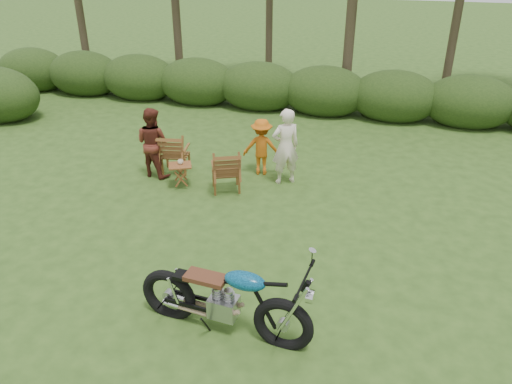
% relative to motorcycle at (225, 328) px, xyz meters
% --- Properties ---
extents(ground, '(80.00, 80.00, 0.00)m').
position_rel_motorcycle_xyz_m(ground, '(-0.08, 0.57, 0.00)').
color(ground, '#2B4717').
rests_on(ground, ground).
extents(motorcycle, '(2.38, 1.09, 1.32)m').
position_rel_motorcycle_xyz_m(motorcycle, '(0.00, 0.00, 0.00)').
color(motorcycle, '#0E80BD').
rests_on(motorcycle, ground).
extents(lawn_chair_right, '(0.83, 0.83, 0.92)m').
position_rel_motorcycle_xyz_m(lawn_chair_right, '(-1.27, 3.93, 0.00)').
color(lawn_chair_right, brown).
rests_on(lawn_chair_right, ground).
extents(lawn_chair_left, '(0.74, 0.74, 0.94)m').
position_rel_motorcycle_xyz_m(lawn_chair_left, '(-2.65, 4.51, 0.00)').
color(lawn_chair_left, brown).
rests_on(lawn_chair_left, ground).
extents(side_table, '(0.61, 0.57, 0.50)m').
position_rel_motorcycle_xyz_m(side_table, '(-2.25, 3.84, 0.25)').
color(side_table, brown).
rests_on(side_table, ground).
extents(cup, '(0.14, 0.14, 0.09)m').
position_rel_motorcycle_xyz_m(cup, '(-2.25, 3.88, 0.54)').
color(cup, beige).
rests_on(cup, side_table).
extents(adult_a, '(0.71, 0.65, 1.64)m').
position_rel_motorcycle_xyz_m(adult_a, '(-0.18, 4.61, 0.00)').
color(adult_a, '#F2E1C7').
rests_on(adult_a, ground).
extents(adult_b, '(0.86, 0.73, 1.53)m').
position_rel_motorcycle_xyz_m(adult_b, '(-3.02, 4.22, 0.00)').
color(adult_b, '#5D251A').
rests_on(adult_b, ground).
extents(child, '(0.88, 0.61, 1.26)m').
position_rel_motorcycle_xyz_m(child, '(-0.78, 4.92, 0.00)').
color(child, '#BC5911').
rests_on(child, ground).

